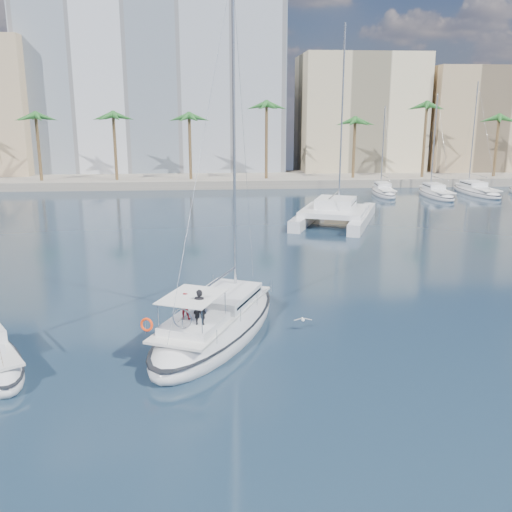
{
  "coord_description": "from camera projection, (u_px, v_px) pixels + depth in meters",
  "views": [
    {
      "loc": [
        -3.27,
        -28.0,
        11.26
      ],
      "look_at": [
        -0.92,
        1.5,
        3.61
      ],
      "focal_mm": 40.0,
      "sensor_mm": 36.0,
      "label": 1
    }
  ],
  "objects": [
    {
      "name": "main_sloop",
      "position": [
        217.0,
        325.0,
        29.12
      ],
      "size": [
        8.75,
        13.13,
        18.67
      ],
      "rotation": [
        0.0,
        0.0,
        -0.42
      ],
      "color": "silver",
      "rests_on": "ground"
    },
    {
      "name": "moored_yacht_b",
      "position": [
        436.0,
        197.0,
        75.56
      ],
      "size": [
        3.32,
        10.83,
        13.72
      ],
      "primitive_type": null,
      "rotation": [
        0.0,
        0.0,
        -0.02
      ],
      "color": "silver",
      "rests_on": "ground"
    },
    {
      "name": "catamaran",
      "position": [
        335.0,
        211.0,
        58.04
      ],
      "size": [
        11.24,
        15.0,
        19.45
      ],
      "rotation": [
        0.0,
        0.0,
        -0.38
      ],
      "color": "silver",
      "rests_on": "ground"
    },
    {
      "name": "palm_right",
      "position": [
        459.0,
        116.0,
        85.15
      ],
      "size": [
        3.6,
        3.6,
        12.3
      ],
      "color": "brown",
      "rests_on": "ground"
    },
    {
      "name": "building_tan_right",
      "position": [
        477.0,
        123.0,
        96.7
      ],
      "size": [
        18.0,
        12.0,
        18.0
      ],
      "primitive_type": "cube",
      "color": "tan",
      "rests_on": "ground"
    },
    {
      "name": "seagull",
      "position": [
        303.0,
        320.0,
        29.76
      ],
      "size": [
        0.95,
        0.41,
        0.18
      ],
      "color": "silver",
      "rests_on": "ground"
    },
    {
      "name": "moored_yacht_c",
      "position": [
        476.0,
        194.0,
        77.99
      ],
      "size": [
        3.98,
        12.33,
        15.54
      ],
      "primitive_type": null,
      "rotation": [
        0.0,
        0.0,
        0.03
      ],
      "color": "silver",
      "rests_on": "ground"
    },
    {
      "name": "ground",
      "position": [
        276.0,
        329.0,
        30.1
      ],
      "size": [
        160.0,
        160.0,
        0.0
      ],
      "primitive_type": "plane",
      "color": "black",
      "rests_on": "ground"
    },
    {
      "name": "quay",
      "position": [
        232.0,
        180.0,
        88.82
      ],
      "size": [
        120.0,
        14.0,
        1.2
      ],
      "primitive_type": "cube",
      "color": "gray",
      "rests_on": "ground"
    },
    {
      "name": "building_modern",
      "position": [
        157.0,
        92.0,
        96.13
      ],
      "size": [
        42.0,
        16.0,
        28.0
      ],
      "primitive_type": "cube",
      "color": "silver",
      "rests_on": "ground"
    },
    {
      "name": "palm_centre",
      "position": [
        232.0,
        116.0,
        82.54
      ],
      "size": [
        3.6,
        3.6,
        12.3
      ],
      "color": "brown",
      "rests_on": "ground"
    },
    {
      "name": "building_beige",
      "position": [
        358.0,
        117.0,
        96.85
      ],
      "size": [
        20.0,
        14.0,
        20.0
      ],
      "primitive_type": "cube",
      "color": "beige",
      "rests_on": "ground"
    },
    {
      "name": "moored_yacht_a",
      "position": [
        383.0,
        195.0,
        77.0
      ],
      "size": [
        3.37,
        9.52,
        11.9
      ],
      "primitive_type": null,
      "rotation": [
        0.0,
        0.0,
        -0.07
      ],
      "color": "silver",
      "rests_on": "ground"
    }
  ]
}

